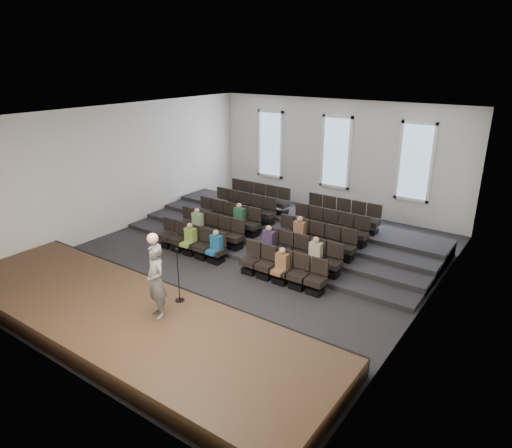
# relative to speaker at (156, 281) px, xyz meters

# --- Properties ---
(ground) EXTENTS (14.00, 14.00, 0.00)m
(ground) POSITION_rel_speaker_xyz_m (-0.83, 4.71, -1.46)
(ground) COLOR black
(ground) RESTS_ON ground
(ceiling) EXTENTS (12.00, 14.00, 0.02)m
(ceiling) POSITION_rel_speaker_xyz_m (-0.83, 4.71, 3.55)
(ceiling) COLOR white
(ceiling) RESTS_ON ground
(wall_back) EXTENTS (12.00, 0.04, 5.00)m
(wall_back) POSITION_rel_speaker_xyz_m (-0.83, 11.73, 1.04)
(wall_back) COLOR silver
(wall_back) RESTS_ON ground
(wall_front) EXTENTS (12.00, 0.04, 5.00)m
(wall_front) POSITION_rel_speaker_xyz_m (-0.83, -2.31, 1.04)
(wall_front) COLOR silver
(wall_front) RESTS_ON ground
(wall_left) EXTENTS (0.04, 14.00, 5.00)m
(wall_left) POSITION_rel_speaker_xyz_m (-6.85, 4.71, 1.04)
(wall_left) COLOR silver
(wall_left) RESTS_ON ground
(wall_right) EXTENTS (0.04, 14.00, 5.00)m
(wall_right) POSITION_rel_speaker_xyz_m (5.19, 4.71, 1.04)
(wall_right) COLOR silver
(wall_right) RESTS_ON ground
(stage) EXTENTS (11.80, 3.60, 0.50)m
(stage) POSITION_rel_speaker_xyz_m (-0.83, -0.39, -1.21)
(stage) COLOR #3D271A
(stage) RESTS_ON ground
(stage_lip) EXTENTS (11.80, 0.06, 0.52)m
(stage_lip) POSITION_rel_speaker_xyz_m (-0.83, 1.38, -1.21)
(stage_lip) COLOR black
(stage_lip) RESTS_ON ground
(risers) EXTENTS (11.80, 4.80, 0.60)m
(risers) POSITION_rel_speaker_xyz_m (-0.83, 7.88, -1.27)
(risers) COLOR black
(risers) RESTS_ON ground
(seating_rows) EXTENTS (6.80, 4.70, 1.67)m
(seating_rows) POSITION_rel_speaker_xyz_m (-0.83, 6.25, -0.78)
(seating_rows) COLOR black
(seating_rows) RESTS_ON ground
(windows) EXTENTS (8.44, 0.10, 3.24)m
(windows) POSITION_rel_speaker_xyz_m (-0.83, 11.66, 1.24)
(windows) COLOR white
(windows) RESTS_ON wall_back
(audience) EXTENTS (5.45, 2.64, 1.10)m
(audience) POSITION_rel_speaker_xyz_m (-0.83, 5.03, -0.65)
(audience) COLOR #81A341
(audience) RESTS_ON seating_rows
(speaker) EXTENTS (0.81, 0.66, 1.93)m
(speaker) POSITION_rel_speaker_xyz_m (0.00, 0.00, 0.00)
(speaker) COLOR slate
(speaker) RESTS_ON stage
(mic_stand) EXTENTS (0.26, 0.26, 1.54)m
(mic_stand) POSITION_rel_speaker_xyz_m (-0.09, 0.85, -0.51)
(mic_stand) COLOR black
(mic_stand) RESTS_ON stage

